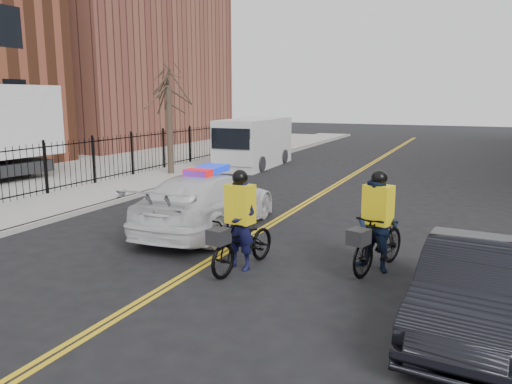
{
  "coord_description": "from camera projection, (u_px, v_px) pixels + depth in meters",
  "views": [
    {
      "loc": [
        5.3,
        -9.27,
        3.62
      ],
      "look_at": [
        0.35,
        1.84,
        1.3
      ],
      "focal_mm": 35.0,
      "sensor_mm": 36.0,
      "label": 1
    }
  ],
  "objects": [
    {
      "name": "center_line_right",
      "position": [
        318.0,
        197.0,
        18.26
      ],
      "size": [
        0.1,
        60.0,
        0.01
      ],
      "primitive_type": "cube",
      "color": "gold",
      "rests_on": "ground"
    },
    {
      "name": "street_tree",
      "position": [
        169.0,
        99.0,
        22.46
      ],
      "size": [
        3.2,
        3.2,
        4.8
      ],
      "color": "#33281E",
      "rests_on": "sidewalk"
    },
    {
      "name": "curb",
      "position": [
        177.0,
        184.0,
        20.68
      ],
      "size": [
        0.2,
        60.0,
        0.15
      ],
      "primitive_type": "cube",
      "color": "gray",
      "rests_on": "ground"
    },
    {
      "name": "police_cruiser",
      "position": [
        208.0,
        202.0,
        13.63
      ],
      "size": [
        2.51,
        5.62,
        1.76
      ],
      "rotation": [
        0.0,
        0.0,
        3.19
      ],
      "color": "silver",
      "rests_on": "ground"
    },
    {
      "name": "cyclist_far",
      "position": [
        377.0,
        231.0,
        10.45
      ],
      "size": [
        1.19,
        2.21,
        2.15
      ],
      "rotation": [
        0.0,
        0.0,
        -0.29
      ],
      "color": "black",
      "rests_on": "ground"
    },
    {
      "name": "iron_fence",
      "position": [
        118.0,
        158.0,
        21.7
      ],
      "size": [
        0.12,
        28.0,
        2.0
      ],
      "primitive_type": null,
      "color": "black",
      "rests_on": "ground"
    },
    {
      "name": "sidewalk",
      "position": [
        147.0,
        182.0,
        21.28
      ],
      "size": [
        3.0,
        60.0,
        0.15
      ],
      "primitive_type": "cube",
      "color": "gray",
      "rests_on": "ground"
    },
    {
      "name": "dark_sedan",
      "position": [
        473.0,
        288.0,
        7.7
      ],
      "size": [
        1.85,
        4.43,
        1.43
      ],
      "primitive_type": "imported",
      "rotation": [
        0.0,
        0.0,
        -0.08
      ],
      "color": "black",
      "rests_on": "ground"
    },
    {
      "name": "ground",
      "position": [
        208.0,
        262.0,
        11.11
      ],
      "size": [
        120.0,
        120.0,
        0.0
      ],
      "primitive_type": "plane",
      "color": "black",
      "rests_on": "ground"
    },
    {
      "name": "cargo_van",
      "position": [
        253.0,
        143.0,
        26.15
      ],
      "size": [
        2.5,
        6.07,
        2.51
      ],
      "rotation": [
        0.0,
        0.0,
        0.04
      ],
      "color": "silver",
      "rests_on": "ground"
    },
    {
      "name": "cyclist_near",
      "position": [
        240.0,
        235.0,
        10.57
      ],
      "size": [
        1.09,
        2.27,
        2.14
      ],
      "rotation": [
        0.0,
        0.0,
        -0.15
      ],
      "color": "black",
      "rests_on": "ground"
    },
    {
      "name": "center_line_left",
      "position": [
        313.0,
        197.0,
        18.32
      ],
      "size": [
        0.1,
        60.0,
        0.01
      ],
      "primitive_type": "cube",
      "color": "gold",
      "rests_on": "ground"
    },
    {
      "name": "warehouse_far",
      "position": [
        105.0,
        55.0,
        40.54
      ],
      "size": [
        14.0,
        18.0,
        14.0
      ],
      "primitive_type": "cube",
      "color": "brown",
      "rests_on": "ground"
    }
  ]
}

